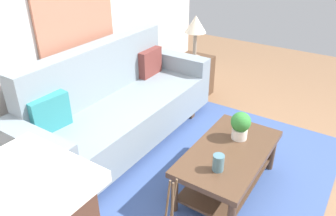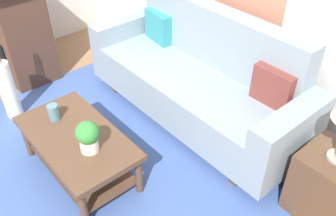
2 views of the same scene
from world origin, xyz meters
The scene contains 11 objects.
ground_plane centered at (0.00, 0.00, 0.00)m, with size 8.83×8.83×0.00m, color #8C6647.
area_rug centered at (0.00, 0.50, 0.01)m, with size 2.96×2.02×0.01m, color #3D5693.
couch centered at (0.10, 1.62, 0.43)m, with size 2.37×0.84×1.08m.
throw_pillow_teal centered at (-0.65, 1.75, 0.68)m, with size 0.36×0.12×0.32m, color teal.
throw_pillow_maroon centered at (0.84, 1.75, 0.68)m, with size 0.36×0.12×0.32m, color brown.
coffee_table centered at (0.04, 0.32, 0.31)m, with size 1.10×0.60×0.43m.
tabletop_vase centered at (-0.25, 0.29, 0.50)m, with size 0.09×0.09×0.14m, color slate.
potted_plant_tabletop centered at (0.26, 0.32, 0.57)m, with size 0.18×0.18×0.26m.
side_table centered at (1.58, 1.53, 0.28)m, with size 0.44×0.44×0.56m, color #513826.
fireplace centered at (-1.87, 0.63, 0.59)m, with size 1.02×0.58×1.16m.
floor_vase centered at (-1.10, 0.19, 0.31)m, with size 0.16×0.16×0.63m, color white.
Camera 2 is at (2.17, -0.52, 2.39)m, focal length 38.96 mm.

